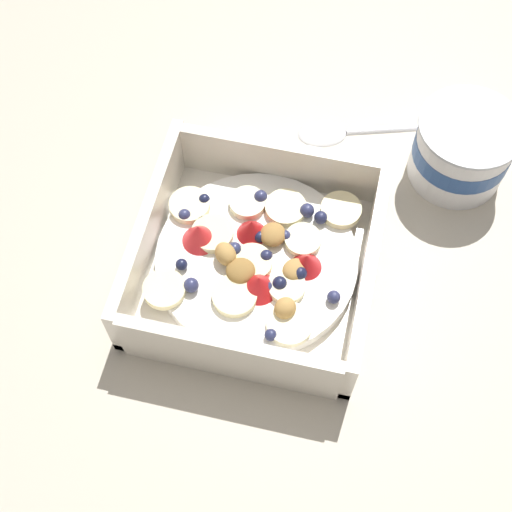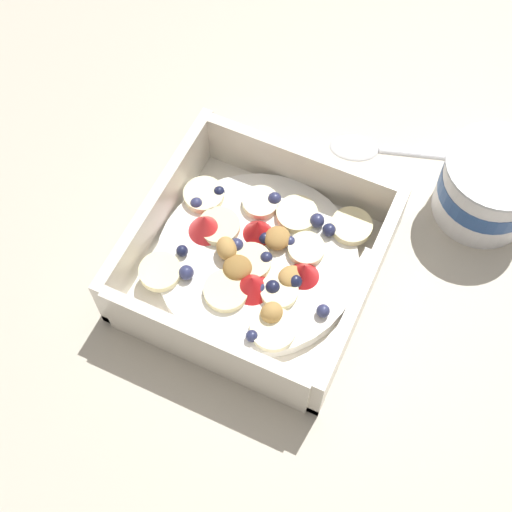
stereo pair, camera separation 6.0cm
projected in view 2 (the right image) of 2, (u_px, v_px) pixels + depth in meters
The scene contains 4 objects.
ground_plane at pixel (248, 266), 0.63m from camera, with size 2.40×2.40×0.00m, color beige.
fruit_bowl at pixel (256, 261), 0.61m from camera, with size 0.20×0.20×0.06m.
spoon at pixel (382, 148), 0.69m from camera, with size 0.07×0.17×0.01m.
yogurt_cup at pixel (490, 187), 0.63m from camera, with size 0.09×0.09×0.07m.
Camera 2 is at (0.26, 0.13, 0.56)m, focal length 50.31 mm.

